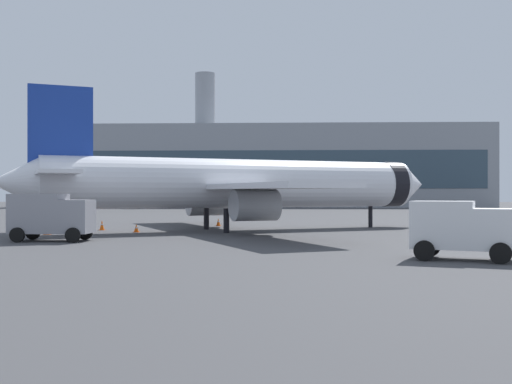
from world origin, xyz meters
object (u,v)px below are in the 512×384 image
(safety_cone_far, at_px, (218,222))
(safety_cone_outer, at_px, (102,225))
(safety_cone_near, at_px, (136,228))
(safety_cone_mid, at_px, (48,229))
(airplane_at_gate, at_px, (237,184))
(cargo_van, at_px, (462,227))
(service_truck, at_px, (51,215))

(safety_cone_far, relative_size, safety_cone_outer, 0.86)
(safety_cone_near, relative_size, safety_cone_mid, 0.79)
(airplane_at_gate, height_order, safety_cone_outer, airplane_at_gate)
(cargo_van, height_order, safety_cone_near, cargo_van)
(safety_cone_near, bearing_deg, safety_cone_mid, -153.69)
(service_truck, bearing_deg, safety_cone_near, 69.54)
(airplane_at_gate, height_order, service_truck, airplane_at_gate)
(cargo_van, relative_size, safety_cone_far, 6.99)
(airplane_at_gate, relative_size, safety_cone_outer, 42.09)
(safety_cone_mid, bearing_deg, service_truck, -67.28)
(airplane_at_gate, relative_size, safety_cone_mid, 44.12)
(service_truck, xyz_separation_m, cargo_van, (22.04, -9.82, -0.16))
(safety_cone_far, bearing_deg, safety_cone_near, -120.12)
(safety_cone_outer, bearing_deg, service_truck, -89.45)
(airplane_at_gate, height_order, cargo_van, airplane_at_gate)
(service_truck, height_order, safety_cone_near, service_truck)
(safety_cone_near, bearing_deg, safety_cone_outer, 143.13)
(cargo_van, height_order, safety_cone_outer, cargo_van)
(service_truck, xyz_separation_m, safety_cone_near, (3.23, 8.67, -1.31))
(safety_cone_near, bearing_deg, service_truck, -110.46)
(safety_cone_near, xyz_separation_m, safety_cone_mid, (-5.68, -2.81, 0.08))
(cargo_van, bearing_deg, airplane_at_gate, 118.56)
(safety_cone_near, xyz_separation_m, safety_cone_far, (5.26, 9.06, 0.04))
(safety_cone_outer, bearing_deg, cargo_van, -43.47)
(safety_cone_mid, bearing_deg, safety_cone_near, 26.31)
(safety_cone_far, height_order, safety_cone_outer, safety_cone_outer)
(safety_cone_outer, bearing_deg, safety_cone_mid, -113.79)
(airplane_at_gate, relative_size, safety_cone_near, 55.98)
(service_truck, bearing_deg, safety_cone_far, 64.41)
(service_truck, bearing_deg, safety_cone_mid, 112.72)
(cargo_van, xyz_separation_m, safety_cone_mid, (-24.49, 15.68, -1.07))
(service_truck, distance_m, safety_cone_mid, 6.47)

